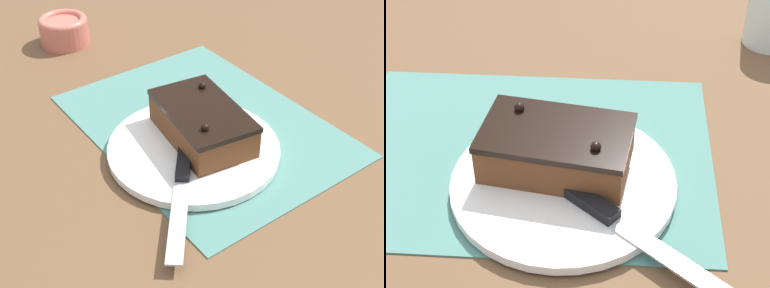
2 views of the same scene
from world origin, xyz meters
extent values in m
plane|color=brown|center=(0.00, 0.00, 0.00)|extent=(3.00, 3.00, 0.00)
cube|color=slate|center=(0.00, 0.00, 0.00)|extent=(0.46, 0.34, 0.00)
cylinder|color=white|center=(-0.05, 0.06, 0.01)|extent=(0.26, 0.26, 0.01)
cube|color=brown|center=(-0.04, 0.04, 0.04)|extent=(0.18, 0.13, 0.05)
cube|color=black|center=(-0.04, 0.04, 0.07)|extent=(0.19, 0.13, 0.01)
sphere|color=black|center=(-0.09, 0.07, 0.07)|extent=(0.01, 0.01, 0.01)
sphere|color=black|center=(0.01, 0.00, 0.07)|extent=(0.01, 0.01, 0.01)
cube|color=black|center=(-0.08, 0.10, 0.02)|extent=(0.07, 0.06, 0.01)
cube|color=#B7BABF|center=(-0.17, 0.17, 0.02)|extent=(0.13, 0.11, 0.00)
cylinder|color=#C66656|center=(0.41, 0.05, 0.03)|extent=(0.10, 0.10, 0.05)
torus|color=#C66656|center=(0.41, 0.05, 0.05)|extent=(0.10, 0.10, 0.02)
camera|label=1|loc=(-0.57, 0.45, 0.51)|focal=50.00mm
camera|label=2|loc=(-0.10, 0.60, 0.53)|focal=60.00mm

